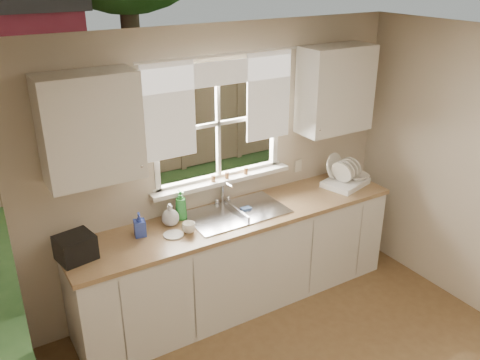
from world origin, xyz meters
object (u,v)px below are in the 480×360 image
cup (189,228)px  black_appliance (75,247)px  soap_bottle_a (181,205)px  dish_rack (345,178)px

cup → black_appliance: 0.89m
soap_bottle_a → cup: 0.27m
soap_bottle_a → dish_rack: bearing=-14.7°
black_appliance → cup: bearing=-15.5°
soap_bottle_a → cup: size_ratio=2.39×
cup → black_appliance: bearing=-160.7°
soap_bottle_a → black_appliance: (-0.94, -0.17, -0.04)m
dish_rack → black_appliance: 2.63m
black_appliance → soap_bottle_a: bearing=-0.1°
cup → black_appliance: black_appliance is taller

